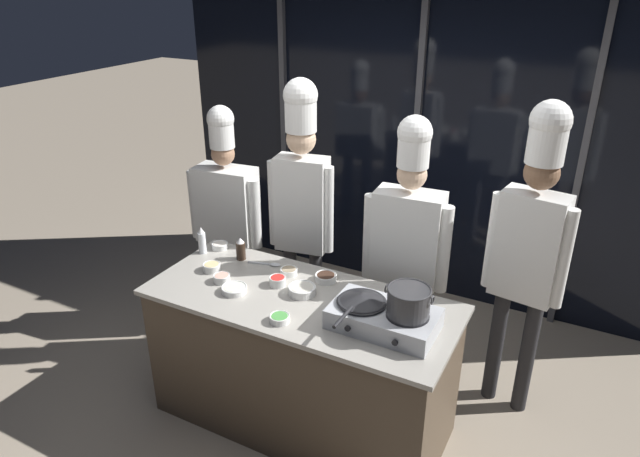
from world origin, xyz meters
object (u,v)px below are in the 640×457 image
object	(u,v)px
prep_bowl_mushrooms	(289,271)
serving_spoon_slotted	(270,264)
portable_stove	(384,318)
squeeze_bottle_soy	(241,249)
prep_bowl_scallions	(280,318)
prep_bowl_garlic	(302,290)
prep_bowl_onion	(220,245)
squeeze_bottle_clear	(202,241)
chef_pastry	(531,236)
prep_bowl_soy_glaze	(326,277)
chef_sous	(302,193)
stock_pot	(409,301)
chef_line	(407,239)
prep_bowl_shrimp	(222,278)
chef_head	(227,208)
prep_bowl_ginger	(212,267)
prep_bowl_bell_pepper	(278,280)
frying_pan	(362,298)
prep_bowl_bean_sprouts	(234,289)

from	to	relation	value
prep_bowl_mushrooms	serving_spoon_slotted	size ratio (longest dim) A/B	0.50
portable_stove	squeeze_bottle_soy	world-z (taller)	squeeze_bottle_soy
squeeze_bottle_soy	prep_bowl_scallions	world-z (taller)	squeeze_bottle_soy
prep_bowl_garlic	prep_bowl_mushrooms	distance (m)	0.25
portable_stove	serving_spoon_slotted	world-z (taller)	portable_stove
prep_bowl_scallions	prep_bowl_onion	size ratio (longest dim) A/B	1.01
squeeze_bottle_clear	prep_bowl_garlic	world-z (taller)	squeeze_bottle_clear
portable_stove	chef_pastry	distance (m)	1.06
prep_bowl_soy_glaze	chef_sous	world-z (taller)	chef_sous
stock_pot	chef_line	xyz separation A→B (m)	(-0.28, 0.76, -0.03)
squeeze_bottle_soy	squeeze_bottle_clear	world-z (taller)	squeeze_bottle_clear
prep_bowl_shrimp	chef_head	world-z (taller)	chef_head
portable_stove	chef_head	size ratio (longest dim) A/B	0.32
prep_bowl_garlic	prep_bowl_shrimp	distance (m)	0.52
stock_pot	chef_sous	xyz separation A→B (m)	(-1.07, 0.77, 0.14)
prep_bowl_soy_glaze	prep_bowl_ginger	size ratio (longest dim) A/B	1.21
prep_bowl_scallions	prep_bowl_onion	world-z (taller)	same
prep_bowl_bell_pepper	chef_pastry	bearing A→B (deg)	28.55
prep_bowl_mushrooms	squeeze_bottle_clear	bearing A→B (deg)	-178.75
prep_bowl_soy_glaze	chef_head	size ratio (longest dim) A/B	0.08
prep_bowl_onion	chef_sous	size ratio (longest dim) A/B	0.05
prep_bowl_scallions	prep_bowl_onion	bearing A→B (deg)	145.62
squeeze_bottle_soy	stock_pot	bearing A→B (deg)	-13.05
frying_pan	stock_pot	distance (m)	0.27
prep_bowl_bean_sprouts	chef_head	world-z (taller)	chef_head
portable_stove	prep_bowl_bean_sprouts	bearing A→B (deg)	-175.44
squeeze_bottle_soy	prep_bowl_bean_sprouts	world-z (taller)	squeeze_bottle_soy
prep_bowl_onion	chef_head	distance (m)	0.53
prep_bowl_scallions	prep_bowl_mushrooms	bearing A→B (deg)	115.21
frying_pan	prep_bowl_shrimp	world-z (taller)	frying_pan
frying_pan	prep_bowl_bean_sprouts	bearing A→B (deg)	-174.97
prep_bowl_bell_pepper	prep_bowl_mushrooms	world-z (taller)	prep_bowl_bell_pepper
prep_bowl_mushrooms	chef_sous	distance (m)	0.63
chef_head	prep_bowl_scallions	bearing A→B (deg)	131.10
squeeze_bottle_clear	prep_bowl_mushrooms	size ratio (longest dim) A/B	1.72
chef_pastry	prep_bowl_shrimp	bearing A→B (deg)	35.71
serving_spoon_slotted	chef_line	xyz separation A→B (m)	(0.77, 0.44, 0.17)
stock_pot	prep_bowl_soy_glaze	xyz separation A→B (m)	(-0.64, 0.30, -0.18)
squeeze_bottle_clear	prep_bowl_bell_pepper	world-z (taller)	squeeze_bottle_clear
prep_bowl_scallions	chef_sous	size ratio (longest dim) A/B	0.06
prep_bowl_mushrooms	prep_bowl_soy_glaze	world-z (taller)	prep_bowl_soy_glaze
stock_pot	prep_bowl_bean_sprouts	bearing A→B (deg)	-175.99
prep_bowl_garlic	prep_bowl_onion	world-z (taller)	prep_bowl_garlic
prep_bowl_soy_glaze	prep_bowl_bell_pepper	bearing A→B (deg)	-141.44
prep_bowl_ginger	chef_pastry	distance (m)	1.98
prep_bowl_ginger	chef_sous	distance (m)	0.81
prep_bowl_shrimp	prep_bowl_ginger	world-z (taller)	prep_bowl_ginger
prep_bowl_mushrooms	serving_spoon_slotted	bearing A→B (deg)	163.86
stock_pot	prep_bowl_garlic	distance (m)	0.72
prep_bowl_garlic	chef_line	world-z (taller)	chef_line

